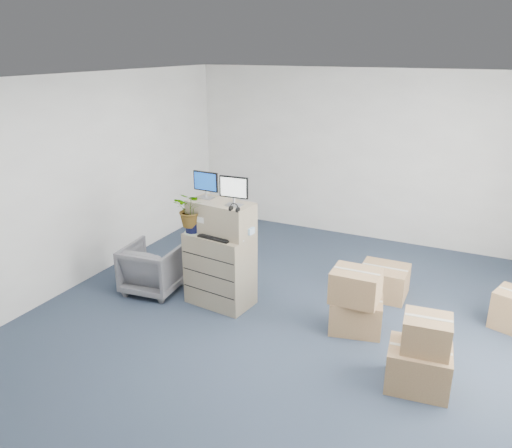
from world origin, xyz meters
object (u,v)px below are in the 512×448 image
(filing_cabinet_lower, at_px, (220,269))
(potted_plant, at_px, (192,214))
(monitor_right, at_px, (234,189))
(keyboard, at_px, (216,237))
(water_bottle, at_px, (227,224))
(office_chair, at_px, (153,266))
(monitor_left, at_px, (206,183))

(filing_cabinet_lower, bearing_deg, potted_plant, -155.18)
(monitor_right, bearing_deg, keyboard, -152.55)
(keyboard, relative_size, water_bottle, 1.78)
(potted_plant, distance_m, office_chair, 1.06)
(water_bottle, xyz_separation_m, office_chair, (-1.05, -0.17, -0.70))
(water_bottle, bearing_deg, keyboard, -103.43)
(monitor_right, distance_m, keyboard, 0.63)
(monitor_left, relative_size, office_chair, 0.48)
(office_chair, bearing_deg, monitor_left, -170.52)
(monitor_left, xyz_separation_m, keyboard, (0.27, -0.24, -0.58))
(filing_cabinet_lower, bearing_deg, office_chair, -167.60)
(keyboard, distance_m, water_bottle, 0.23)
(monitor_left, xyz_separation_m, monitor_right, (0.46, -0.12, 0.01))
(office_chair, bearing_deg, monitor_right, 177.97)
(monitor_right, bearing_deg, water_bottle, 146.64)
(filing_cabinet_lower, height_order, monitor_right, monitor_right)
(filing_cabinet_lower, height_order, potted_plant, potted_plant)
(monitor_left, relative_size, potted_plant, 0.72)
(monitor_left, relative_size, water_bottle, 1.39)
(filing_cabinet_lower, distance_m, keyboard, 0.50)
(filing_cabinet_lower, distance_m, monitor_right, 1.09)
(monitor_left, distance_m, potted_plant, 0.41)
(water_bottle, bearing_deg, monitor_left, 172.76)
(filing_cabinet_lower, relative_size, keyboard, 2.15)
(filing_cabinet_lower, distance_m, water_bottle, 0.60)
(filing_cabinet_lower, distance_m, monitor_left, 1.09)
(monitor_left, bearing_deg, monitor_right, -12.82)
(keyboard, bearing_deg, monitor_right, 37.76)
(filing_cabinet_lower, distance_m, potted_plant, 0.79)
(monitor_right, relative_size, potted_plant, 0.76)
(keyboard, distance_m, potted_plant, 0.42)
(potted_plant, bearing_deg, monitor_right, 9.58)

